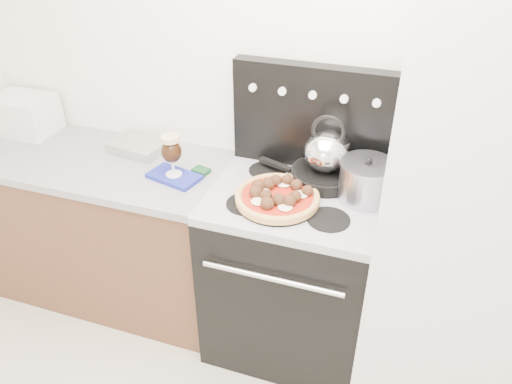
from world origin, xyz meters
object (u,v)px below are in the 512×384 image
at_px(oven_mitt, 174,177).
at_px(beer_glass, 172,156).
at_px(fridge, 463,221).
at_px(tea_kettle, 327,148).
at_px(stove_body, 292,274).
at_px(skillet, 324,175).
at_px(base_cabinet, 104,230).
at_px(pizza_pan, 277,202).
at_px(pizza, 277,196).
at_px(stock_pot, 366,182).
at_px(toaster_oven, 24,114).

bearing_deg(oven_mitt, beer_glass, 0.00).
xyz_separation_m(fridge, beer_glass, (-1.29, -0.00, 0.07)).
height_order(fridge, tea_kettle, fridge).
relative_size(stove_body, skillet, 2.82).
bearing_deg(stove_body, base_cabinet, 178.70).
distance_m(fridge, beer_glass, 1.29).
xyz_separation_m(stove_body, fridge, (0.70, -0.03, 0.51)).
height_order(base_cabinet, stove_body, stove_body).
height_order(stove_body, skillet, skillet).
bearing_deg(pizza_pan, pizza, 0.00).
relative_size(stove_body, stock_pot, 3.80).
xyz_separation_m(pizza_pan, stock_pot, (0.35, 0.16, 0.08)).
bearing_deg(stock_pot, toaster_oven, 176.52).
distance_m(base_cabinet, skillet, 1.31).
relative_size(stove_body, toaster_oven, 2.70).
xyz_separation_m(toaster_oven, oven_mitt, (1.01, -0.20, -0.09)).
height_order(base_cabinet, fridge, fridge).
bearing_deg(skillet, pizza_pan, -121.96).
bearing_deg(fridge, base_cabinet, 178.41).
bearing_deg(pizza_pan, fridge, 5.38).
distance_m(pizza_pan, pizza, 0.03).
relative_size(pizza_pan, stock_pot, 1.54).
bearing_deg(pizza_pan, tea_kettle, 58.04).
xyz_separation_m(base_cabinet, stove_body, (1.10, -0.02, 0.01)).
height_order(base_cabinet, oven_mitt, oven_mitt).
distance_m(stove_body, fridge, 0.87).
xyz_separation_m(fridge, toaster_oven, (-2.30, 0.20, 0.05)).
height_order(fridge, pizza_pan, fridge).
bearing_deg(skillet, beer_glass, -165.45).
bearing_deg(pizza, fridge, 5.38).
distance_m(stove_body, beer_glass, 0.83).
height_order(fridge, skillet, fridge).
bearing_deg(toaster_oven, fridge, -5.37).
height_order(base_cabinet, stock_pot, stock_pot).
relative_size(fridge, pizza, 5.21).
bearing_deg(beer_glass, base_cabinet, 174.21).
bearing_deg(base_cabinet, fridge, -1.59).
xyz_separation_m(fridge, skillet, (-0.60, 0.18, -0.00)).
relative_size(base_cabinet, beer_glass, 7.01).
height_order(toaster_oven, pizza, toaster_oven).
bearing_deg(oven_mitt, pizza_pan, -7.40).
xyz_separation_m(stove_body, oven_mitt, (-0.59, -0.03, 0.47)).
distance_m(base_cabinet, fridge, 1.88).
relative_size(beer_glass, tea_kettle, 0.90).
height_order(fridge, oven_mitt, fridge).
relative_size(oven_mitt, tea_kettle, 1.07).
bearing_deg(skillet, fridge, -16.24).
bearing_deg(stock_pot, oven_mitt, -174.37).
bearing_deg(pizza_pan, skillet, 58.04).
bearing_deg(stock_pot, stove_body, -168.46).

